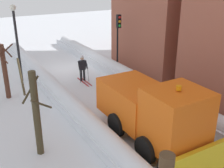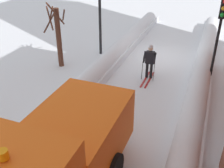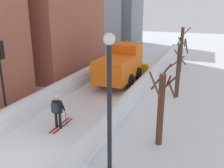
% 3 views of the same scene
% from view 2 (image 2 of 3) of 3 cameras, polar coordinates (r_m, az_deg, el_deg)
% --- Properties ---
extents(snowbank_right, '(1.10, 36.00, 0.90)m').
position_cam_2_polar(snowbank_right, '(9.37, -18.66, -13.28)').
color(snowbank_right, white).
rests_on(snowbank_right, ground).
extents(plow_truck, '(3.20, 5.98, 3.12)m').
position_cam_2_polar(plow_truck, '(7.06, -12.23, -16.31)').
color(plow_truck, orange).
rests_on(plow_truck, ground).
extents(skier, '(0.62, 1.80, 1.81)m').
position_cam_2_polar(skier, '(13.60, 8.02, 5.09)').
color(skier, black).
rests_on(skier, ground).
extents(traffic_light_pole, '(0.28, 0.42, 4.23)m').
position_cam_2_polar(traffic_light_pole, '(12.88, 21.90, 11.29)').
color(traffic_light_pole, black).
rests_on(traffic_light_pole, ground).
extents(street_lamp, '(0.40, 0.40, 5.06)m').
position_cam_2_polar(street_lamp, '(15.97, -2.64, 17.25)').
color(street_lamp, black).
rests_on(street_lamp, ground).
extents(bare_tree_near, '(1.27, 1.38, 3.59)m').
position_cam_2_polar(bare_tree_near, '(14.84, -11.35, 10.06)').
color(bare_tree_near, '#4F2D20').
rests_on(bare_tree_near, ground).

